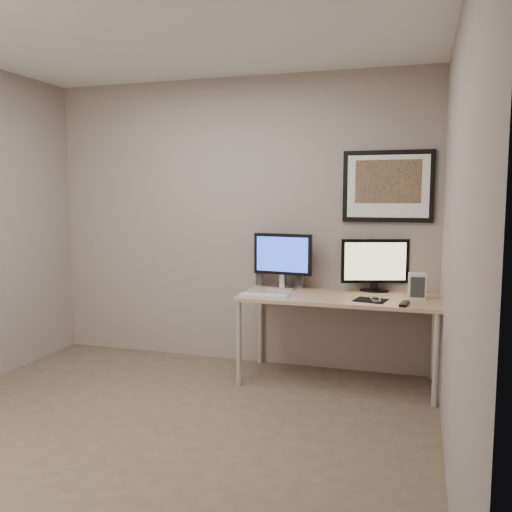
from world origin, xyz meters
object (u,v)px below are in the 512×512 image
(desk, at_px, (339,303))
(fan_unit, at_px, (417,286))
(framed_art, at_px, (388,186))
(speaker_right, at_px, (299,277))
(speaker_left, at_px, (260,276))
(keyboard, at_px, (264,295))
(monitor_tv, at_px, (375,264))
(monitor_large, at_px, (283,258))

(desk, bearing_deg, fan_unit, 3.76)
(framed_art, relative_size, fan_unit, 3.67)
(framed_art, height_order, speaker_right, framed_art)
(desk, xyz_separation_m, speaker_left, (-0.76, 0.27, 0.15))
(framed_art, xyz_separation_m, speaker_left, (-1.11, -0.06, -0.80))
(speaker_right, height_order, keyboard, speaker_right)
(monitor_tv, relative_size, fan_unit, 2.72)
(monitor_tv, height_order, speaker_left, monitor_tv)
(desk, bearing_deg, monitor_tv, 46.14)
(speaker_right, height_order, fan_unit, fan_unit)
(framed_art, bearing_deg, speaker_left, -176.74)
(monitor_tv, distance_m, fan_unit, 0.44)
(monitor_large, xyz_separation_m, keyboard, (-0.06, -0.40, -0.26))
(speaker_right, bearing_deg, speaker_left, -177.87)
(monitor_tv, xyz_separation_m, keyboard, (-0.84, -0.47, -0.23))
(fan_unit, bearing_deg, speaker_right, 161.09)
(framed_art, distance_m, monitor_large, 1.08)
(keyboard, bearing_deg, desk, 17.97)
(framed_art, distance_m, fan_unit, 0.88)
(monitor_tv, height_order, speaker_right, monitor_tv)
(desk, xyz_separation_m, keyboard, (-0.58, -0.20, 0.07))
(monitor_tv, relative_size, speaker_right, 2.91)
(speaker_left, distance_m, speaker_right, 0.36)
(framed_art, relative_size, monitor_large, 1.41)
(desk, xyz_separation_m, monitor_tv, (0.26, 0.27, 0.31))
(monitor_large, xyz_separation_m, fan_unit, (1.14, -0.16, -0.17))
(desk, height_order, framed_art, framed_art)
(speaker_left, bearing_deg, framed_art, 1.27)
(framed_art, height_order, monitor_tv, framed_art)
(fan_unit, bearing_deg, desk, 179.41)
(monitor_tv, xyz_separation_m, fan_unit, (0.35, -0.23, -0.14))
(monitor_large, bearing_deg, speaker_left, 170.32)
(monitor_large, bearing_deg, monitor_tv, 11.42)
(speaker_right, bearing_deg, desk, -40.47)
(desk, distance_m, fan_unit, 0.64)
(fan_unit, bearing_deg, monitor_large, 167.52)
(desk, height_order, monitor_tv, monitor_tv)
(desk, xyz_separation_m, speaker_right, (-0.39, 0.30, 0.16))
(framed_art, bearing_deg, keyboard, -150.51)
(monitor_tv, distance_m, speaker_left, 1.03)
(monitor_large, distance_m, speaker_left, 0.30)
(monitor_large, xyz_separation_m, monitor_tv, (0.79, 0.07, -0.03))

